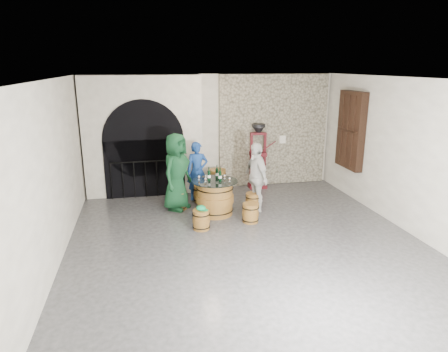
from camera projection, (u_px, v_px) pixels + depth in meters
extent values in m
plane|color=#2E2E31|center=(248.00, 245.00, 7.90)|extent=(8.00, 8.00, 0.00)
plane|color=beige|center=(212.00, 132.00, 11.24)|extent=(8.00, 0.00, 8.00)
plane|color=beige|center=(363.00, 271.00, 3.70)|extent=(8.00, 0.00, 8.00)
plane|color=beige|center=(51.00, 177.00, 6.78)|extent=(0.00, 8.00, 8.00)
plane|color=beige|center=(414.00, 158.00, 8.16)|extent=(0.00, 8.00, 8.00)
plane|color=beige|center=(251.00, 79.00, 7.04)|extent=(8.00, 8.00, 0.00)
cube|color=#A19980|center=(273.00, 131.00, 11.54)|extent=(3.20, 0.12, 3.18)
cube|color=beige|center=(143.00, 136.00, 10.63)|extent=(3.10, 0.50, 3.18)
cube|color=black|center=(145.00, 169.00, 10.61)|extent=(2.10, 0.03, 1.55)
cylinder|color=black|center=(144.00, 140.00, 10.40)|extent=(2.10, 0.03, 2.10)
cylinder|color=black|center=(145.00, 162.00, 10.49)|extent=(1.79, 0.04, 0.04)
cylinder|color=black|center=(111.00, 181.00, 10.45)|extent=(0.02, 0.02, 0.98)
cylinder|color=black|center=(123.00, 181.00, 10.50)|extent=(0.02, 0.02, 0.98)
cylinder|color=black|center=(134.00, 180.00, 10.56)|extent=(0.02, 0.02, 0.98)
cylinder|color=black|center=(146.00, 180.00, 10.62)|extent=(0.02, 0.02, 0.98)
cylinder|color=black|center=(157.00, 179.00, 10.68)|extent=(0.02, 0.02, 0.98)
cylinder|color=black|center=(168.00, 178.00, 10.74)|extent=(0.02, 0.02, 0.98)
cylinder|color=black|center=(179.00, 178.00, 10.80)|extent=(0.02, 0.02, 0.98)
cube|color=black|center=(351.00, 130.00, 10.35)|extent=(0.20, 1.10, 2.00)
cube|color=black|center=(349.00, 130.00, 10.34)|extent=(0.06, 0.88, 1.76)
cube|color=black|center=(350.00, 130.00, 10.34)|extent=(0.22, 0.92, 0.06)
cube|color=black|center=(356.00, 132.00, 10.07)|extent=(0.22, 0.06, 1.80)
cube|color=black|center=(350.00, 130.00, 10.34)|extent=(0.22, 0.06, 1.80)
cube|color=black|center=(345.00, 129.00, 10.62)|extent=(0.22, 0.06, 1.80)
cylinder|color=brown|center=(215.00, 198.00, 9.43)|extent=(0.83, 0.83, 0.78)
cylinder|color=brown|center=(215.00, 198.00, 9.43)|extent=(0.88, 0.88, 0.17)
torus|color=black|center=(215.00, 209.00, 9.50)|extent=(0.88, 0.88, 0.02)
torus|color=black|center=(215.00, 188.00, 9.36)|extent=(0.88, 0.88, 0.02)
cylinder|color=brown|center=(215.00, 182.00, 9.32)|extent=(0.84, 0.84, 0.02)
cylinder|color=black|center=(215.00, 181.00, 9.32)|extent=(1.07, 1.07, 0.01)
cylinder|color=brown|center=(179.00, 201.00, 9.82)|extent=(0.35, 0.35, 0.42)
cylinder|color=brown|center=(179.00, 201.00, 9.82)|extent=(0.38, 0.38, 0.09)
torus|color=black|center=(179.00, 206.00, 9.86)|extent=(0.39, 0.39, 0.02)
torus|color=black|center=(179.00, 195.00, 9.78)|extent=(0.39, 0.39, 0.02)
cylinder|color=brown|center=(179.00, 192.00, 9.76)|extent=(0.36, 0.36, 0.02)
cylinder|color=brown|center=(201.00, 194.00, 10.32)|extent=(0.35, 0.35, 0.42)
cylinder|color=brown|center=(201.00, 194.00, 10.32)|extent=(0.38, 0.38, 0.09)
torus|color=black|center=(201.00, 199.00, 10.36)|extent=(0.39, 0.39, 0.02)
torus|color=black|center=(201.00, 189.00, 10.28)|extent=(0.39, 0.39, 0.02)
cylinder|color=brown|center=(201.00, 186.00, 10.26)|extent=(0.36, 0.36, 0.02)
cylinder|color=brown|center=(253.00, 202.00, 9.72)|extent=(0.35, 0.35, 0.42)
cylinder|color=brown|center=(253.00, 202.00, 9.72)|extent=(0.38, 0.38, 0.09)
torus|color=black|center=(253.00, 208.00, 9.75)|extent=(0.39, 0.39, 0.02)
torus|color=black|center=(253.00, 197.00, 9.68)|extent=(0.39, 0.39, 0.02)
cylinder|color=brown|center=(253.00, 194.00, 9.66)|extent=(0.36, 0.36, 0.02)
cylinder|color=brown|center=(250.00, 213.00, 8.99)|extent=(0.35, 0.35, 0.42)
cylinder|color=brown|center=(250.00, 213.00, 8.99)|extent=(0.38, 0.38, 0.09)
torus|color=black|center=(250.00, 219.00, 9.03)|extent=(0.39, 0.39, 0.02)
torus|color=black|center=(251.00, 207.00, 8.96)|extent=(0.39, 0.39, 0.02)
cylinder|color=brown|center=(251.00, 204.00, 8.93)|extent=(0.36, 0.36, 0.02)
cylinder|color=brown|center=(201.00, 220.00, 8.60)|extent=(0.35, 0.35, 0.42)
cylinder|color=brown|center=(201.00, 220.00, 8.60)|extent=(0.38, 0.38, 0.09)
torus|color=black|center=(201.00, 226.00, 8.64)|extent=(0.39, 0.39, 0.02)
torus|color=black|center=(201.00, 214.00, 8.56)|extent=(0.39, 0.39, 0.02)
cylinder|color=brown|center=(201.00, 211.00, 8.54)|extent=(0.36, 0.36, 0.02)
ellipsoid|color=#0C884C|center=(201.00, 208.00, 8.53)|extent=(0.20, 0.20, 0.11)
cylinder|color=#0C884C|center=(205.00, 210.00, 8.53)|extent=(0.13, 0.13, 0.01)
imported|color=#103A1E|center=(177.00, 172.00, 9.64)|extent=(1.04, 1.10, 1.89)
imported|color=navy|center=(197.00, 171.00, 10.38)|extent=(0.56, 0.37, 1.53)
imported|color=silver|center=(256.00, 177.00, 9.56)|extent=(0.59, 1.05, 1.68)
cylinder|color=black|center=(209.00, 176.00, 9.32)|extent=(0.07, 0.07, 0.22)
cylinder|color=white|center=(209.00, 176.00, 9.32)|extent=(0.08, 0.08, 0.06)
cone|color=black|center=(209.00, 171.00, 9.28)|extent=(0.07, 0.07, 0.05)
cylinder|color=black|center=(209.00, 168.00, 9.27)|extent=(0.03, 0.03, 0.07)
cylinder|color=black|center=(220.00, 176.00, 9.27)|extent=(0.07, 0.07, 0.22)
cylinder|color=white|center=(220.00, 177.00, 9.27)|extent=(0.08, 0.08, 0.06)
cone|color=black|center=(220.00, 171.00, 9.23)|extent=(0.07, 0.07, 0.05)
cylinder|color=black|center=(220.00, 169.00, 9.22)|extent=(0.03, 0.03, 0.07)
cylinder|color=black|center=(217.00, 174.00, 9.50)|extent=(0.07, 0.07, 0.22)
cylinder|color=white|center=(217.00, 174.00, 9.50)|extent=(0.08, 0.08, 0.06)
cone|color=black|center=(217.00, 169.00, 9.46)|extent=(0.07, 0.07, 0.05)
cylinder|color=black|center=(217.00, 166.00, 9.45)|extent=(0.03, 0.03, 0.07)
cylinder|color=brown|center=(218.00, 181.00, 11.07)|extent=(0.45, 0.45, 0.64)
cylinder|color=brown|center=(218.00, 181.00, 11.07)|extent=(0.48, 0.48, 0.14)
torus|color=black|center=(218.00, 189.00, 11.13)|extent=(0.49, 0.49, 0.02)
torus|color=black|center=(217.00, 174.00, 11.01)|extent=(0.49, 0.49, 0.02)
cylinder|color=brown|center=(217.00, 170.00, 10.98)|extent=(0.46, 0.46, 0.02)
cube|color=#4B0C15|center=(257.00, 186.00, 11.59)|extent=(0.54, 0.45, 0.10)
cube|color=#4B0C15|center=(258.00, 154.00, 11.33)|extent=(0.48, 0.33, 0.12)
cube|color=#4B0C15|center=(258.00, 134.00, 11.18)|extent=(0.47, 0.15, 0.07)
cylinder|color=black|center=(258.00, 168.00, 11.44)|extent=(0.05, 0.05, 0.97)
cylinder|color=black|center=(259.00, 126.00, 11.12)|extent=(0.37, 0.37, 0.09)
cone|color=black|center=(259.00, 130.00, 11.15)|extent=(0.37, 0.37, 0.19)
cube|color=#4B0C15|center=(251.00, 160.00, 11.35)|extent=(0.07, 0.07, 1.56)
cube|color=#4B0C15|center=(265.00, 159.00, 11.40)|extent=(0.07, 0.07, 1.56)
cylinder|color=#4B0C15|center=(269.00, 146.00, 11.27)|extent=(0.42, 0.06, 0.30)
cube|color=silver|center=(282.00, 139.00, 11.58)|extent=(0.18, 0.10, 0.22)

